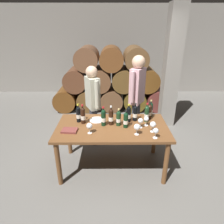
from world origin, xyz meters
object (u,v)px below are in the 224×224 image
at_px(wine_bottle_5, 151,109).
at_px(wine_glass_3, 89,126).
at_px(wine_bottle_9, 129,114).
at_px(taster_seated_left, 93,100).
at_px(wine_bottle_8, 147,114).
at_px(wine_bottle_3, 103,117).
at_px(wine_bottle_10, 111,117).
at_px(wine_bottle_1, 126,120).
at_px(wine_glass_5, 137,127).
at_px(wine_bottle_2, 79,114).
at_px(sommelier_presenting, 137,93).
at_px(wine_glass_0, 141,121).
at_px(wine_bottle_4, 83,115).
at_px(serving_plate, 97,120).
at_px(wine_bottle_0, 135,113).
at_px(wine_bottle_6, 119,118).
at_px(tasting_notebook, 70,130).
at_px(wine_bottle_7, 149,112).
at_px(wine_glass_4, 146,119).
at_px(wine_glass_2, 153,125).
at_px(wine_glass_1, 156,131).
at_px(dining_table, 112,131).

distance_m(wine_bottle_5, wine_glass_3, 1.12).
height_order(wine_bottle_9, taster_seated_left, taster_seated_left).
xyz_separation_m(wine_bottle_8, wine_glass_3, (-0.87, -0.37, -0.02)).
xyz_separation_m(wine_bottle_3, wine_bottle_10, (0.11, 0.03, 0.00)).
distance_m(wine_bottle_1, wine_glass_5, 0.26).
relative_size(wine_bottle_2, sommelier_presenting, 0.18).
distance_m(wine_bottle_9, wine_glass_0, 0.26).
bearing_deg(wine_bottle_4, sommelier_presenting, 35.16).
bearing_deg(wine_bottle_10, serving_plate, 148.05).
bearing_deg(wine_glass_3, wine_bottle_0, 30.50).
height_order(wine_bottle_6, wine_bottle_8, wine_bottle_8).
bearing_deg(tasting_notebook, wine_bottle_1, 13.19).
relative_size(wine_bottle_1, wine_bottle_3, 0.90).
xyz_separation_m(wine_bottle_7, wine_glass_4, (-0.09, -0.24, -0.02)).
bearing_deg(wine_bottle_1, wine_bottle_5, 41.10).
xyz_separation_m(wine_bottle_10, taster_seated_left, (-0.33, 0.66, 0.03)).
bearing_deg(wine_glass_2, wine_bottle_4, 164.89).
distance_m(wine_bottle_8, wine_glass_1, 0.51).
bearing_deg(wine_bottle_0, wine_bottle_9, -160.89).
relative_size(wine_bottle_1, tasting_notebook, 1.27).
bearing_deg(sommelier_presenting, wine_bottle_5, -64.60).
xyz_separation_m(wine_bottle_7, wine_glass_0, (-0.19, -0.30, -0.02)).
xyz_separation_m(wine_glass_1, tasting_notebook, (-1.21, 0.19, -0.09)).
relative_size(wine_bottle_0, taster_seated_left, 0.19).
distance_m(wine_bottle_1, wine_glass_4, 0.32).
height_order(wine_bottle_10, wine_glass_4, wine_bottle_10).
height_order(wine_glass_4, sommelier_presenting, sommelier_presenting).
relative_size(wine_bottle_1, sommelier_presenting, 0.16).
bearing_deg(wine_bottle_9, taster_seated_left, 137.63).
xyz_separation_m(dining_table, wine_bottle_10, (-0.02, 0.06, 0.22)).
bearing_deg(sommelier_presenting, wine_glass_5, -96.54).
distance_m(serving_plate, taster_seated_left, 0.55).
xyz_separation_m(wine_glass_5, tasting_notebook, (-0.97, 0.10, -0.10)).
bearing_deg(wine_bottle_5, wine_glass_5, -116.41).
distance_m(wine_bottle_0, sommelier_presenting, 0.58).
distance_m(wine_glass_0, wine_glass_5, 0.22).
bearing_deg(taster_seated_left, wine_glass_4, -38.80).
bearing_deg(sommelier_presenting, wine_bottle_4, -144.84).
bearing_deg(wine_bottle_10, wine_bottle_4, 174.11).
distance_m(wine_bottle_5, wine_bottle_10, 0.73).
relative_size(wine_glass_1, wine_glass_3, 0.94).
relative_size(wine_glass_5, sommelier_presenting, 0.10).
xyz_separation_m(wine_bottle_3, wine_glass_1, (0.72, -0.38, -0.03)).
bearing_deg(wine_bottle_3, sommelier_presenting, 50.45).
xyz_separation_m(wine_glass_4, serving_plate, (-0.77, 0.18, -0.10)).
bearing_deg(sommelier_presenting, tasting_notebook, -140.19).
relative_size(wine_bottle_0, wine_bottle_9, 1.00).
relative_size(wine_bottle_3, wine_bottle_6, 1.12).
xyz_separation_m(wine_glass_1, wine_glass_5, (-0.24, 0.10, 0.01)).
relative_size(wine_bottle_3, wine_bottle_5, 1.05).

